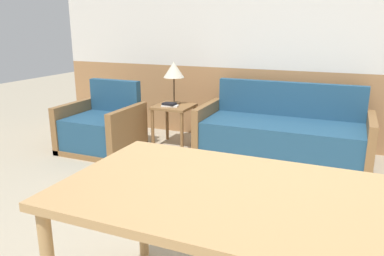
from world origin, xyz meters
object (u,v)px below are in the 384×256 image
(armchair, at_px, (102,130))
(dining_table, at_px, (259,210))
(table_lamp, at_px, (174,71))
(side_table, at_px, (174,113))
(couch, at_px, (282,136))

(armchair, xyz_separation_m, dining_table, (2.39, -2.09, 0.44))
(table_lamp, bearing_deg, side_table, -67.57)
(couch, relative_size, dining_table, 1.04)
(couch, xyz_separation_m, dining_table, (0.35, -2.65, 0.44))
(couch, height_order, dining_table, couch)
(side_table, bearing_deg, armchair, -144.52)
(dining_table, bearing_deg, couch, 97.42)
(side_table, bearing_deg, couch, 2.32)
(table_lamp, relative_size, dining_table, 0.29)
(couch, xyz_separation_m, table_lamp, (-1.36, 0.03, 0.67))
(table_lamp, distance_m, dining_table, 3.19)
(couch, height_order, table_lamp, table_lamp)
(armchair, distance_m, table_lamp, 1.13)
(couch, height_order, armchair, couch)
(couch, relative_size, armchair, 2.22)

